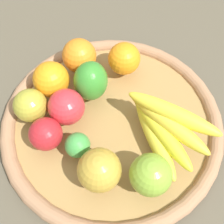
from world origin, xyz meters
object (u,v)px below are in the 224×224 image
Objects in this scene: banana_bunch at (164,126)px; apple_1 at (66,107)px; apple_2 at (30,105)px; orange_0 at (79,56)px; bell_pepper at (89,82)px; orange_2 at (124,59)px; orange_1 at (51,79)px; apple_3 at (151,175)px; apple_4 at (99,170)px; apple_0 at (46,134)px; lime_0 at (78,145)px.

apple_1 is at bearing -138.90° from banana_bunch.
apple_1 is at bearing 49.93° from apple_2.
bell_pepper reaches higher than orange_0.
orange_2 is 1.06× the size of apple_2.
orange_1 is (0.02, -0.08, -0.00)m from orange_0.
apple_3 reaches higher than orange_2.
apple_3 is at bearing -54.98° from banana_bunch.
orange_0 is 1.06× the size of orange_2.
apple_2 is (-0.20, -0.19, -0.00)m from banana_bunch.
apple_4 is at bearing -159.80° from bell_pepper.
apple_1 is at bearing -43.29° from orange_0.
orange_1 reaches higher than apple_0.
apple_1 is 0.18m from orange_2.
banana_bunch is 2.49× the size of orange_1.
apple_0 is at bearing 158.29° from bell_pepper.
banana_bunch reaches higher than apple_2.
apple_0 is 0.07m from apple_2.
banana_bunch is 0.23m from apple_0.
bell_pepper is at bearing 109.83° from apple_0.
orange_1 is at bearing 145.44° from apple_0.
orange_1 is (-0.28, -0.04, 0.00)m from apple_3.
apple_4 is 1.02× the size of orange_1.
lime_0 is 0.23m from orange_2.
banana_bunch is at bearing -111.97° from bell_pepper.
lime_0 is (-0.07, -0.00, -0.01)m from apple_4.
apple_1 reaches higher than apple_2.
orange_2 is at bearing 152.35° from apple_3.
lime_0 is 0.55× the size of bell_pepper.
apple_1 is at bearing 113.03° from apple_0.
apple_0 is 0.94× the size of apple_2.
apple_4 reaches higher than lime_0.
bell_pepper is 1.15× the size of orange_1.
apple_1 is 0.96× the size of orange_1.
apple_2 is (-0.25, -0.10, -0.00)m from apple_3.
apple_4 reaches higher than apple_0.
apple_3 reaches higher than lime_0.
banana_bunch is 2.64× the size of orange_2.
lime_0 is at bearing -17.41° from apple_1.
bell_pepper is (0.08, -0.03, 0.01)m from orange_0.
lime_0 is (0.08, -0.02, -0.01)m from apple_1.
bell_pepper reaches higher than apple_3.
apple_3 is (0.18, 0.11, 0.01)m from apple_0.
bell_pepper reaches higher than apple_4.
apple_4 is 0.20m from apple_2.
lime_0 is 0.13m from apple_2.
apple_3 is 0.29m from orange_1.
apple_2 is at bearing -157.98° from apple_3.
apple_4 is 0.07m from lime_0.
orange_1 is (-0.06, -0.06, -0.01)m from bell_pepper.
banana_bunch is 2.16× the size of bell_pepper.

